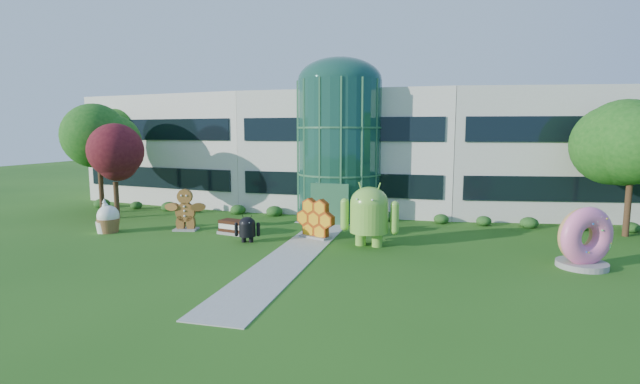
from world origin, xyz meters
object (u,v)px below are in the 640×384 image
(android_green, at_px, (369,211))
(android_black, at_px, (247,227))
(gingerbread, at_px, (185,209))
(donut, at_px, (584,237))

(android_green, xyz_separation_m, android_black, (-6.80, -0.85, -1.07))
(android_green, height_order, gingerbread, android_green)
(android_black, xyz_separation_m, donut, (16.93, -0.74, 0.59))
(gingerbread, bearing_deg, donut, -17.93)
(android_green, relative_size, gingerbread, 1.33)
(android_green, xyz_separation_m, donut, (10.13, -1.59, -0.48))
(android_green, bearing_deg, donut, -2.21)
(android_black, height_order, donut, donut)
(android_green, distance_m, donut, 10.27)
(android_black, distance_m, donut, 16.96)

